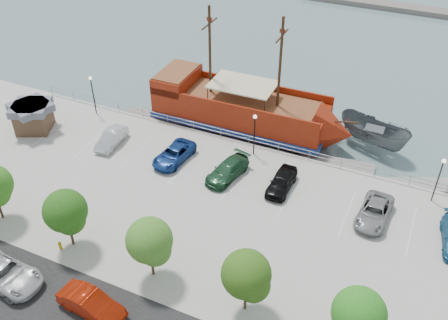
% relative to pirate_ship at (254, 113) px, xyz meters
% --- Properties ---
extents(ground, '(160.00, 160.00, 0.00)m').
position_rel_pirate_ship_xyz_m(ground, '(2.00, -11.53, -2.21)').
color(ground, slate).
extents(sidewalk, '(100.00, 4.00, 0.05)m').
position_rel_pirate_ship_xyz_m(sidewalk, '(2.00, -21.53, -1.20)').
color(sidewalk, '#A59E8D').
rests_on(sidewalk, land_slab).
extents(seawall_railing, '(50.00, 0.06, 1.00)m').
position_rel_pirate_ship_xyz_m(seawall_railing, '(2.00, -3.73, -0.68)').
color(seawall_railing, gray).
rests_on(seawall_railing, land_slab).
extents(far_shore, '(40.00, 3.00, 0.80)m').
position_rel_pirate_ship_xyz_m(far_shore, '(12.00, 43.47, -1.81)').
color(far_shore, '#696058').
rests_on(far_shore, ground).
extents(pirate_ship, '(21.01, 6.17, 13.20)m').
position_rel_pirate_ship_xyz_m(pirate_ship, '(0.00, 0.00, 0.00)').
color(pirate_ship, maroon).
rests_on(pirate_ship, ground).
extents(patrol_boat, '(8.01, 5.22, 2.90)m').
position_rel_pirate_ship_xyz_m(patrol_boat, '(11.74, 2.16, -0.76)').
color(patrol_boat, '#585E61').
rests_on(patrol_boat, ground).
extents(dock_west, '(6.84, 2.21, 0.39)m').
position_rel_pirate_ship_xyz_m(dock_west, '(-10.63, -2.33, -2.02)').
color(dock_west, gray).
rests_on(dock_west, ground).
extents(dock_mid, '(7.05, 2.74, 0.39)m').
position_rel_pirate_ship_xyz_m(dock_mid, '(9.44, -2.33, -2.02)').
color(dock_mid, gray).
rests_on(dock_mid, ground).
extents(dock_east, '(7.23, 4.77, 0.40)m').
position_rel_pirate_ship_xyz_m(dock_east, '(16.99, -2.33, -2.01)').
color(dock_east, gray).
rests_on(dock_east, ground).
extents(shed, '(4.63, 4.63, 2.88)m').
position_rel_pirate_ship_xyz_m(shed, '(-19.66, -10.15, 0.32)').
color(shed, brown).
rests_on(shed, land_slab).
extents(street_van, '(5.93, 3.06, 1.60)m').
position_rel_pirate_ship_xyz_m(street_van, '(-7.96, -26.31, -0.41)').
color(street_van, '#B7B7B7').
rests_on(street_van, street).
extents(street_sedan, '(4.87, 2.07, 1.56)m').
position_rel_pirate_ship_xyz_m(street_sedan, '(-0.99, -25.90, -0.43)').
color(street_sedan, '#9D1B06').
rests_on(street_sedan, street).
extents(fire_hydrant, '(0.26, 0.26, 0.74)m').
position_rel_pirate_ship_xyz_m(fire_hydrant, '(-6.54, -22.33, -0.81)').
color(fire_hydrant, '#C3940C').
rests_on(fire_hydrant, sidewalk).
extents(lamp_post_left, '(0.36, 0.36, 4.28)m').
position_rel_pirate_ship_xyz_m(lamp_post_left, '(-16.00, -5.03, 1.73)').
color(lamp_post_left, black).
rests_on(lamp_post_left, land_slab).
extents(lamp_post_mid, '(0.36, 0.36, 4.28)m').
position_rel_pirate_ship_xyz_m(lamp_post_mid, '(2.00, -5.03, 1.73)').
color(lamp_post_mid, black).
rests_on(lamp_post_mid, land_slab).
extents(lamp_post_right, '(0.36, 0.36, 4.28)m').
position_rel_pirate_ship_xyz_m(lamp_post_right, '(18.00, -5.03, 1.73)').
color(lamp_post_right, black).
rests_on(lamp_post_right, land_slab).
extents(tree_c, '(3.30, 3.20, 5.00)m').
position_rel_pirate_ship_xyz_m(tree_c, '(-5.85, -21.61, 2.09)').
color(tree_c, '#473321').
rests_on(tree_c, sidewalk).
extents(tree_d, '(3.30, 3.20, 5.00)m').
position_rel_pirate_ship_xyz_m(tree_d, '(1.15, -21.61, 2.09)').
color(tree_d, '#473321').
rests_on(tree_d, sidewalk).
extents(tree_e, '(3.30, 3.20, 5.00)m').
position_rel_pirate_ship_xyz_m(tree_e, '(8.15, -21.61, 2.09)').
color(tree_e, '#473321').
rests_on(tree_e, sidewalk).
extents(tree_f, '(3.30, 3.20, 5.00)m').
position_rel_pirate_ship_xyz_m(tree_f, '(15.15, -21.61, 2.09)').
color(tree_f, '#473321').
rests_on(tree_f, sidewalk).
extents(parked_car_b, '(1.81, 4.33, 1.39)m').
position_rel_pirate_ship_xyz_m(parked_car_b, '(-11.04, -9.24, -0.52)').
color(parked_car_b, '#BABEC3').
rests_on(parked_car_b, land_slab).
extents(parked_car_c, '(2.68, 5.09, 1.36)m').
position_rel_pirate_ship_xyz_m(parked_car_c, '(-4.28, -9.03, -0.53)').
color(parked_car_c, navy).
rests_on(parked_car_c, land_slab).
extents(parked_car_d, '(2.94, 5.22, 1.43)m').
position_rel_pirate_ship_xyz_m(parked_car_d, '(1.18, -9.20, -0.50)').
color(parked_car_d, '#1F492C').
rests_on(parked_car_d, land_slab).
extents(parked_car_e, '(1.82, 4.44, 1.51)m').
position_rel_pirate_ship_xyz_m(parked_car_e, '(6.05, -8.76, -0.46)').
color(parked_car_e, black).
rests_on(parked_car_e, land_slab).
extents(parked_car_g, '(2.61, 5.12, 1.39)m').
position_rel_pirate_ship_xyz_m(parked_car_g, '(13.99, -9.30, -0.52)').
color(parked_car_g, gray).
rests_on(parked_car_g, land_slab).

